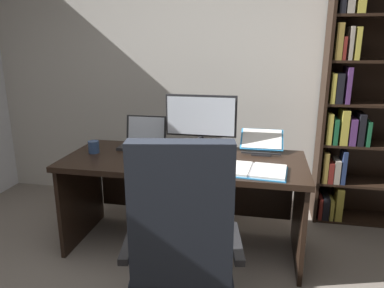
{
  "coord_description": "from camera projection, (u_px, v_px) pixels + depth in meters",
  "views": [
    {
      "loc": [
        0.4,
        -1.22,
        1.52
      ],
      "look_at": [
        -0.07,
        1.17,
        0.84
      ],
      "focal_mm": 34.03,
      "sensor_mm": 36.0,
      "label": 1
    }
  ],
  "objects": [
    {
      "name": "wall_back",
      "position": [
        221.0,
        71.0,
        3.37
      ],
      "size": [
        5.09,
        0.12,
        2.53
      ],
      "primitive_type": "cube",
      "color": "beige",
      "rests_on": "ground"
    },
    {
      "name": "desk",
      "position": [
        186.0,
        179.0,
        2.75
      ],
      "size": [
        1.74,
        0.73,
        0.71
      ],
      "color": "black",
      "rests_on": "ground"
    },
    {
      "name": "bookshelf",
      "position": [
        365.0,
        107.0,
        3.0
      ],
      "size": [
        0.91,
        0.3,
        2.07
      ],
      "color": "black",
      "rests_on": "ground"
    },
    {
      "name": "office_chair",
      "position": [
        182.0,
        259.0,
        1.83
      ],
      "size": [
        0.67,
        0.6,
        1.11
      ],
      "rotation": [
        0.0,
        0.0,
        0.18
      ],
      "color": "#232326",
      "rests_on": "ground"
    },
    {
      "name": "monitor",
      "position": [
        201.0,
        122.0,
        2.78
      ],
      "size": [
        0.55,
        0.16,
        0.43
      ],
      "color": "#232326",
      "rests_on": "desk"
    },
    {
      "name": "laptop",
      "position": [
        143.0,
        140.0,
        2.91
      ],
      "size": [
        0.34,
        0.27,
        0.23
      ],
      "color": "#232326",
      "rests_on": "desk"
    },
    {
      "name": "keyboard",
      "position": [
        191.0,
        164.0,
        2.48
      ],
      "size": [
        0.42,
        0.15,
        0.02
      ],
      "primitive_type": "cube",
      "color": "#232326",
      "rests_on": "desk"
    },
    {
      "name": "computer_mouse",
      "position": [
        149.0,
        160.0,
        2.53
      ],
      "size": [
        0.06,
        0.1,
        0.04
      ],
      "primitive_type": "ellipsoid",
      "color": "#232326",
      "rests_on": "desk"
    },
    {
      "name": "reading_stand_with_book",
      "position": [
        262.0,
        142.0,
        2.78
      ],
      "size": [
        0.32,
        0.25,
        0.15
      ],
      "color": "#232326",
      "rests_on": "desk"
    },
    {
      "name": "open_binder",
      "position": [
        251.0,
        170.0,
        2.36
      ],
      "size": [
        0.48,
        0.33,
        0.02
      ],
      "rotation": [
        0.0,
        0.0,
        -0.09
      ],
      "color": "#2D84C6",
      "rests_on": "desk"
    },
    {
      "name": "notepad",
      "position": [
        220.0,
        161.0,
        2.55
      ],
      "size": [
        0.19,
        0.23,
        0.01
      ],
      "primitive_type": "cube",
      "rotation": [
        0.0,
        0.0,
        0.19
      ],
      "color": "white",
      "rests_on": "desk"
    },
    {
      "name": "pen",
      "position": [
        223.0,
        160.0,
        2.55
      ],
      "size": [
        0.14,
        0.05,
        0.01
      ],
      "primitive_type": "cylinder",
      "rotation": [
        0.0,
        1.57,
        0.32
      ],
      "color": "navy",
      "rests_on": "notepad"
    },
    {
      "name": "coffee_mug",
      "position": [
        94.0,
        147.0,
        2.75
      ],
      "size": [
        0.08,
        0.08,
        0.09
      ],
      "primitive_type": "cylinder",
      "color": "#334C7A",
      "rests_on": "desk"
    }
  ]
}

